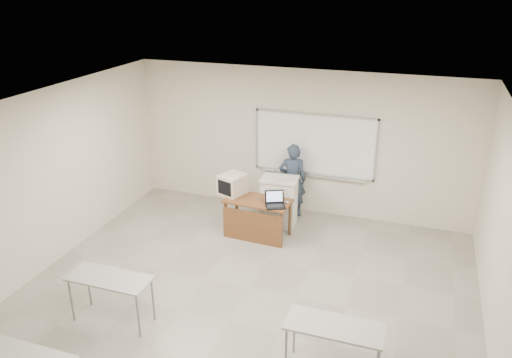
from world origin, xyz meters
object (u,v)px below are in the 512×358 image
at_px(instructor_desk, 256,214).
at_px(crt_monitor, 233,184).
at_px(mouse, 287,202).
at_px(presenter, 292,180).
at_px(podium, 279,201).
at_px(whiteboard, 314,145).
at_px(keyboard, 285,181).
at_px(laptop, 276,203).

bearing_deg(instructor_desk, crt_monitor, 160.48).
height_order(instructor_desk, crt_monitor, crt_monitor).
bearing_deg(mouse, crt_monitor, 162.13).
bearing_deg(crt_monitor, presenter, 66.38).
relative_size(podium, mouse, 9.90).
bearing_deg(instructor_desk, presenter, 76.23).
distance_m(whiteboard, podium, 1.34).
bearing_deg(whiteboard, podium, -123.07).
relative_size(whiteboard, podium, 2.50).
height_order(whiteboard, crt_monitor, whiteboard).
relative_size(crt_monitor, mouse, 4.75).
relative_size(crt_monitor, keyboard, 1.05).
distance_m(laptop, keyboard, 0.63).
bearing_deg(keyboard, instructor_desk, -140.99).
distance_m(crt_monitor, keyboard, 1.01).
bearing_deg(mouse, keyboard, 96.24).
xyz_separation_m(podium, laptop, (0.16, -0.72, 0.31)).
distance_m(keyboard, presenter, 0.66).
bearing_deg(presenter, crt_monitor, 32.13).
relative_size(crt_monitor, laptop, 1.36).
bearing_deg(podium, whiteboard, 52.78).
bearing_deg(crt_monitor, instructor_desk, -3.02).
bearing_deg(instructor_desk, keyboard, 59.78).
height_order(keyboard, presenter, presenter).
bearing_deg(mouse, podium, 105.31).
height_order(podium, keyboard, keyboard).
bearing_deg(podium, keyboard, -42.81).
distance_m(whiteboard, mouse, 1.51).
bearing_deg(crt_monitor, whiteboard, 63.85).
distance_m(instructor_desk, presenter, 1.29).
xyz_separation_m(whiteboard, mouse, (-0.19, -1.32, -0.71)).
relative_size(instructor_desk, mouse, 12.36).
height_order(podium, laptop, laptop).
bearing_deg(whiteboard, instructor_desk, -116.69).
distance_m(laptop, presenter, 1.22).
relative_size(whiteboard, keyboard, 5.47).
bearing_deg(laptop, instructor_desk, 152.98).
relative_size(instructor_desk, laptop, 3.54).
xyz_separation_m(instructor_desk, laptop, (0.40, -0.01, 0.30)).
height_order(crt_monitor, laptop, crt_monitor).
bearing_deg(podium, crt_monitor, -153.21).
distance_m(mouse, presenter, 1.06).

